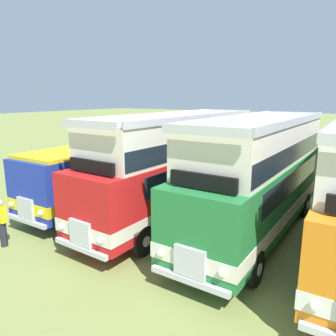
{
  "coord_description": "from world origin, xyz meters",
  "views": [
    {
      "loc": [
        0.03,
        -11.77,
        5.23
      ],
      "look_at": [
        -7.8,
        -0.03,
        2.08
      ],
      "focal_mm": 34.45,
      "sensor_mm": 36.0,
      "label": 1
    }
  ],
  "objects_px": {
    "bus_second_in_row": "(178,163)",
    "marshal_person": "(2,223)",
    "bus_first_in_row": "(117,167)",
    "bus_third_in_row": "(259,175)"
  },
  "relations": [
    {
      "from": "bus_second_in_row",
      "to": "marshal_person",
      "type": "height_order",
      "value": "bus_second_in_row"
    },
    {
      "from": "bus_third_in_row",
      "to": "marshal_person",
      "type": "distance_m",
      "value": 9.43
    },
    {
      "from": "bus_first_in_row",
      "to": "bus_third_in_row",
      "type": "height_order",
      "value": "bus_third_in_row"
    },
    {
      "from": "bus_first_in_row",
      "to": "bus_second_in_row",
      "type": "distance_m",
      "value": 3.69
    },
    {
      "from": "bus_first_in_row",
      "to": "bus_second_in_row",
      "type": "height_order",
      "value": "bus_second_in_row"
    },
    {
      "from": "bus_first_in_row",
      "to": "bus_third_in_row",
      "type": "bearing_deg",
      "value": -1.02
    },
    {
      "from": "marshal_person",
      "to": "bus_second_in_row",
      "type": "bearing_deg",
      "value": 60.59
    },
    {
      "from": "marshal_person",
      "to": "bus_first_in_row",
      "type": "bearing_deg",
      "value": 91.79
    },
    {
      "from": "bus_second_in_row",
      "to": "bus_first_in_row",
      "type": "bearing_deg",
      "value": 179.07
    },
    {
      "from": "bus_second_in_row",
      "to": "marshal_person",
      "type": "xyz_separation_m",
      "value": [
        -3.45,
        -6.12,
        -1.47
      ]
    }
  ]
}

